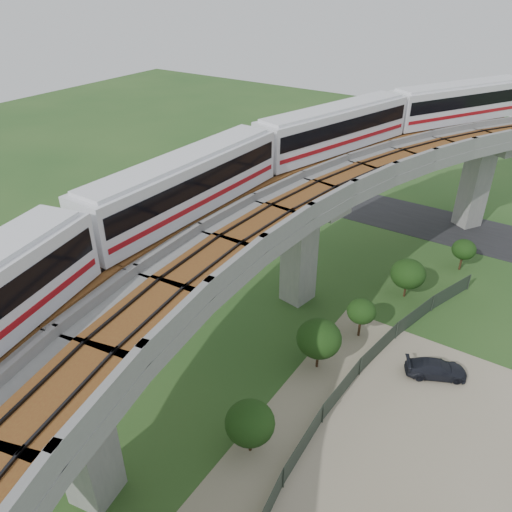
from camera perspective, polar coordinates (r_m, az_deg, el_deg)
name	(u,v)px	position (r m, az deg, el deg)	size (l,w,h in m)	color
ground	(209,368)	(34.66, -5.34, -12.58)	(160.00, 160.00, 0.00)	#284F1F
dirt_lot	(401,495)	(29.33, 16.20, -24.77)	(18.00, 26.00, 0.04)	gray
asphalt_road	(377,210)	(57.08, 13.62, 5.18)	(60.00, 8.00, 0.03)	#232326
viaduct	(257,271)	(27.28, 0.12, -1.72)	(19.58, 73.98, 11.40)	#99968E
metro_train	(287,162)	(33.45, 3.55, 10.71)	(14.82, 60.74, 3.64)	white
fence	(343,423)	(30.65, 9.88, -18.31)	(3.87, 38.73, 1.50)	#2D382D
tree_0	(464,249)	(47.12, 22.67, 0.70)	(2.06, 2.06, 2.92)	#382314
tree_1	(408,274)	(41.66, 16.98, -1.96)	(2.79, 2.79, 3.35)	#382314
tree_2	(362,311)	(36.44, 11.97, -6.21)	(2.10, 2.10, 3.12)	#382314
tree_3	(319,338)	(33.20, 7.21, -9.34)	(2.98, 2.98, 3.73)	#382314
tree_4	(250,423)	(28.32, -0.70, -18.53)	(2.75, 2.75, 3.38)	#382314
car_dark	(436,369)	(35.57, 19.88, -12.01)	(1.60, 3.94, 1.14)	black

